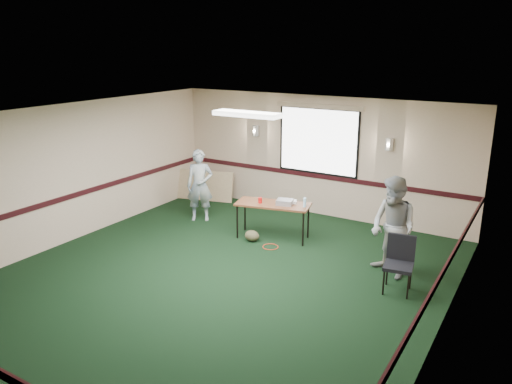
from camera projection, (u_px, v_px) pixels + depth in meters
The scene contains 13 objects.
ground at pixel (216, 280), 8.28m from camera, with size 8.00×8.00×0.00m, color black.
room_shell at pixel (278, 163), 9.58m from camera, with size 8.00×8.02×8.00m.
folding_table at pixel (273, 206), 9.91m from camera, with size 1.56×0.90×0.73m.
projector at pixel (285, 202), 9.80m from camera, with size 0.31×0.26×0.10m, color gray.
game_console at pixel (291, 202), 9.91m from camera, with size 0.20×0.16×0.05m, color white.
red_cup at pixel (260, 200), 9.90m from camera, with size 0.07×0.07×0.11m, color red.
water_bottle at pixel (305, 203), 9.64m from camera, with size 0.06×0.06×0.19m, color #96D6F5.
duffel_bag at pixel (252, 236), 9.91m from camera, with size 0.31×0.23×0.22m, color #464528.
cable_coil at pixel (270, 247), 9.63m from camera, with size 0.31×0.31×0.02m, color red.
folded_table at pixel (205, 185), 12.46m from camera, with size 1.46×0.06×0.75m, color tan.
conference_chair at pixel (400, 259), 7.84m from camera, with size 0.50×0.51×0.90m.
person_left at pixel (200, 185), 10.93m from camera, with size 0.58×0.38×1.59m, color #3D5687.
person_right at pixel (393, 228), 8.24m from camera, with size 0.83×0.65×1.71m, color #7C96C2.
Camera 1 is at (4.46, -6.09, 3.77)m, focal length 35.00 mm.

